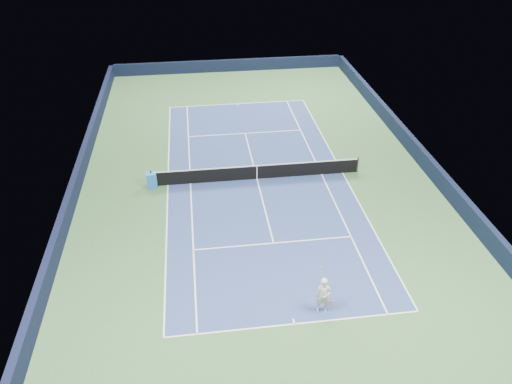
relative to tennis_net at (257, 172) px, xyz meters
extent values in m
plane|color=#355D33|center=(0.00, 0.00, -0.50)|extent=(40.00, 40.00, 0.00)
cube|color=black|center=(0.00, 19.82, 0.05)|extent=(22.00, 0.35, 1.10)
cube|color=black|center=(10.82, 0.00, 0.05)|extent=(0.35, 40.00, 1.10)
cube|color=black|center=(-10.82, 0.00, 0.05)|extent=(0.35, 40.00, 1.10)
cube|color=navy|center=(0.00, 0.00, -0.50)|extent=(10.97, 23.77, 0.01)
cube|color=white|center=(0.00, 11.88, -0.50)|extent=(10.97, 0.08, 0.00)
cube|color=white|center=(0.00, -11.88, -0.50)|extent=(10.97, 0.08, 0.00)
cube|color=white|center=(5.49, 0.00, -0.50)|extent=(0.08, 23.77, 0.00)
cube|color=white|center=(-5.49, 0.00, -0.50)|extent=(0.08, 23.77, 0.00)
cube|color=white|center=(4.12, 0.00, -0.50)|extent=(0.08, 23.77, 0.00)
cube|color=white|center=(-4.12, 0.00, -0.50)|extent=(0.08, 23.77, 0.00)
cube|color=white|center=(0.00, 6.40, -0.50)|extent=(8.23, 0.08, 0.00)
cube|color=white|center=(0.00, -6.40, -0.50)|extent=(8.23, 0.08, 0.00)
cube|color=white|center=(0.00, 0.00, -0.50)|extent=(0.08, 12.80, 0.00)
cube|color=white|center=(0.00, 11.73, -0.50)|extent=(0.08, 0.30, 0.00)
cube|color=white|center=(0.00, -11.73, -0.50)|extent=(0.08, 0.30, 0.00)
cylinder|color=black|center=(-6.40, 0.00, 0.03)|extent=(0.10, 0.10, 1.07)
cylinder|color=black|center=(6.40, 0.00, 0.03)|extent=(0.10, 0.10, 1.07)
cube|color=black|center=(0.00, 0.00, -0.05)|extent=(12.80, 0.03, 0.91)
cube|color=white|center=(0.00, 0.00, 0.44)|extent=(12.80, 0.04, 0.06)
cube|color=white|center=(0.00, 0.00, -0.05)|extent=(0.05, 0.04, 0.91)
cube|color=blue|center=(-6.40, -0.05, -0.03)|extent=(0.62, 0.57, 0.96)
cube|color=silver|center=(-6.11, -0.05, -0.05)|extent=(0.06, 0.43, 0.43)
imported|color=silver|center=(1.33, -11.31, 0.41)|extent=(0.75, 0.58, 1.81)
cylinder|color=#C37E9A|center=(1.65, -11.36, 0.20)|extent=(0.03, 0.03, 0.30)
cylinder|color=black|center=(1.65, -11.36, -0.04)|extent=(0.30, 0.02, 0.30)
cylinder|color=pink|center=(1.65, -11.36, -0.04)|extent=(0.32, 0.03, 0.32)
sphere|color=#D7EB31|center=(1.43, -10.31, 1.12)|extent=(0.07, 0.07, 0.07)
camera|label=1|loc=(-3.56, -26.19, 15.71)|focal=35.00mm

